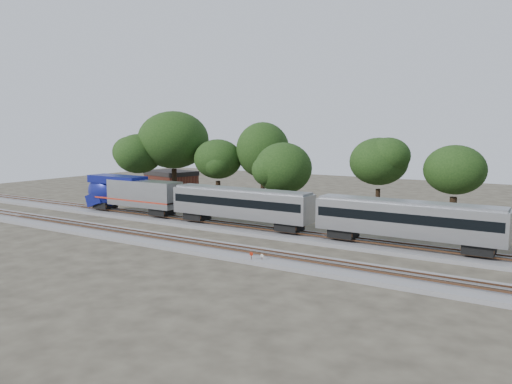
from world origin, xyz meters
TOP-DOWN VIEW (x-y plane):
  - ground at (0.00, 0.00)m, footprint 160.00×160.00m
  - track_far at (0.00, 6.00)m, footprint 160.00×5.00m
  - track_near at (0.00, -4.00)m, footprint 160.00×5.00m
  - train at (16.08, 6.00)m, footprint 96.15×3.32m
  - switch_stand_red at (5.30, -6.08)m, footprint 0.35×0.07m
  - switch_stand_white at (6.20, -5.69)m, footprint 0.30×0.06m
  - switch_lever at (7.71, -5.72)m, footprint 0.52×0.33m
  - brick_building at (-34.69, 27.77)m, footprint 10.43×8.45m
  - tree_0 at (-31.10, 16.03)m, footprint 8.32×8.32m
  - tree_1 at (-26.87, 19.90)m, footprint 10.60×10.60m
  - tree_2 at (-17.81, 19.99)m, footprint 7.65×7.65m
  - tree_3 at (-11.25, 22.86)m, footprint 9.15×9.15m
  - tree_4 at (-4.22, 16.82)m, footprint 6.95×6.95m
  - tree_5 at (7.80, 21.23)m, footprint 8.08×8.08m
  - tree_6 at (17.39, 21.04)m, footprint 7.38×7.38m

SIDE VIEW (x-z plane):
  - ground at x=0.00m, z-range 0.00..0.00m
  - switch_lever at x=7.71m, z-range 0.00..0.30m
  - track_far at x=0.00m, z-range -0.16..0.57m
  - track_near at x=0.00m, z-range -0.16..0.57m
  - switch_stand_white at x=6.20m, z-range 0.13..1.07m
  - switch_stand_red at x=5.30m, z-range 0.15..1.24m
  - brick_building at x=-34.69m, z-range 0.02..4.41m
  - train at x=16.08m, z-range 0.92..5.82m
  - tree_4 at x=-4.22m, z-range 1.91..11.71m
  - tree_6 at x=17.39m, z-range 2.04..12.45m
  - tree_2 at x=-17.81m, z-range 2.11..12.90m
  - tree_5 at x=7.80m, z-range 2.24..13.63m
  - tree_0 at x=-31.10m, z-range 2.30..14.04m
  - tree_3 at x=-11.25m, z-range 2.54..15.44m
  - tree_1 at x=-26.87m, z-range 2.95..17.90m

